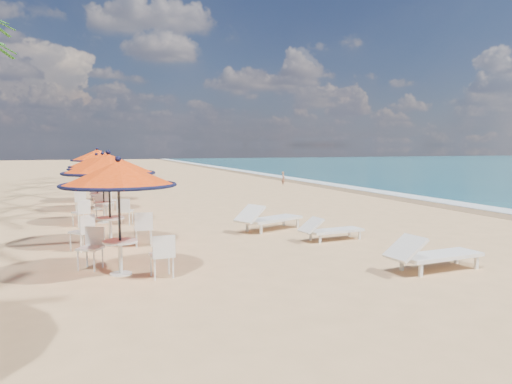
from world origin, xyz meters
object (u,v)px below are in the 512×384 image
at_px(station_1, 109,173).
at_px(lounger_mid, 329,229).
at_px(lounger_near, 431,254).
at_px(station_2, 103,171).
at_px(station_4, 98,160).
at_px(station_0, 119,184).
at_px(station_3, 97,168).
at_px(lounger_far, 267,218).

distance_m(station_1, lounger_mid, 5.74).
height_order(station_1, lounger_near, station_1).
bearing_deg(station_2, station_4, 88.51).
distance_m(station_0, station_2, 6.78).
bearing_deg(station_0, station_3, 89.86).
bearing_deg(lounger_far, lounger_near, -100.69).
relative_size(station_4, lounger_near, 1.13).
xyz_separation_m(station_0, station_3, (0.03, 10.20, -0.14)).
bearing_deg(lounger_near, lounger_mid, 91.13).
height_order(station_4, lounger_far, station_4).
xyz_separation_m(station_2, lounger_near, (5.69, -8.61, -1.31)).
xyz_separation_m(station_1, station_2, (0.05, 3.77, -0.14)).
height_order(station_0, station_1, station_1).
bearing_deg(station_0, lounger_near, -17.68).
bearing_deg(station_4, lounger_near, -70.10).
bearing_deg(lounger_far, station_1, 163.76).
xyz_separation_m(station_4, lounger_near, (5.52, -15.25, -1.47)).
relative_size(station_2, station_3, 1.04).
distance_m(station_3, lounger_near, 13.39).
xyz_separation_m(station_0, station_4, (0.24, 13.42, 0.08)).
height_order(station_1, station_4, station_4).
relative_size(station_1, station_3, 1.08).
relative_size(station_0, station_1, 0.96).
xyz_separation_m(station_1, lounger_mid, (5.38, -1.35, -1.50)).
relative_size(station_2, lounger_near, 1.08).
xyz_separation_m(station_3, lounger_mid, (5.37, -8.54, -1.30)).
bearing_deg(station_4, station_2, -91.49).
bearing_deg(station_2, lounger_near, -56.53).
height_order(station_2, lounger_mid, station_2).
bearing_deg(lounger_near, station_3, 110.63).
bearing_deg(station_2, lounger_mid, -43.86).
bearing_deg(lounger_far, station_2, 119.96).
relative_size(station_3, station_4, 0.92).
height_order(station_2, lounger_far, station_2).
xyz_separation_m(station_4, lounger_mid, (5.16, -11.76, -1.52)).
bearing_deg(station_3, station_4, 86.22).
xyz_separation_m(station_0, station_1, (0.02, 3.00, 0.07)).
bearing_deg(lounger_mid, lounger_far, 109.87).
distance_m(station_2, station_4, 6.64).
relative_size(lounger_mid, lounger_far, 0.79).
distance_m(station_0, lounger_far, 5.89).
xyz_separation_m(lounger_near, lounger_far, (-1.32, 5.46, 0.02)).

